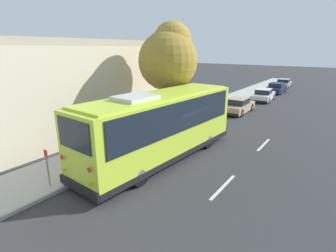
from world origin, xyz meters
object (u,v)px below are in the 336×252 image
(shuttle_bus, at_px, (161,123))
(street_tree, at_px, (169,57))
(sign_post_near, at_px, (48,168))
(sign_post_far, at_px, (75,157))
(parked_sedan_silver, at_px, (283,84))
(parked_sedan_navy, at_px, (276,88))
(parked_sedan_white, at_px, (264,95))
(parked_sedan_tan, at_px, (238,106))

(shuttle_bus, distance_m, street_tree, 5.68)
(shuttle_bus, xyz_separation_m, street_tree, (4.15, 2.39, 3.05))
(sign_post_near, bearing_deg, street_tree, 2.97)
(sign_post_far, bearing_deg, parked_sedan_silver, -2.44)
(sign_post_near, bearing_deg, parked_sedan_navy, -3.34)
(sign_post_near, xyz_separation_m, sign_post_far, (1.30, 0.00, 0.01))
(shuttle_bus, height_order, sign_post_far, shuttle_bus)
(parked_sedan_white, bearing_deg, parked_sedan_tan, 173.13)
(shuttle_bus, bearing_deg, sign_post_far, 157.08)
(parked_sedan_silver, height_order, sign_post_near, sign_post_near)
(sign_post_near, bearing_deg, sign_post_far, 0.00)
(parked_sedan_navy, distance_m, sign_post_far, 28.90)
(parked_sedan_navy, xyz_separation_m, sign_post_near, (-30.14, 1.76, 0.36))
(parked_sedan_tan, relative_size, parked_sedan_navy, 1.00)
(parked_sedan_silver, bearing_deg, parked_sedan_white, 179.07)
(parked_sedan_silver, height_order, street_tree, street_tree)
(shuttle_bus, distance_m, parked_sedan_tan, 12.15)
(parked_sedan_white, relative_size, sign_post_far, 2.88)
(parked_sedan_navy, height_order, sign_post_near, sign_post_near)
(parked_sedan_navy, bearing_deg, shuttle_bus, -179.73)
(parked_sedan_navy, relative_size, sign_post_near, 2.76)
(shuttle_bus, height_order, parked_sedan_silver, shuttle_bus)
(parked_sedan_white, xyz_separation_m, sign_post_far, (-22.79, 1.83, 0.37))
(shuttle_bus, xyz_separation_m, parked_sedan_silver, (30.66, 0.45, -1.32))
(parked_sedan_white, bearing_deg, sign_post_far, 171.16)
(parked_sedan_tan, height_order, street_tree, street_tree)
(shuttle_bus, height_order, parked_sedan_tan, shuttle_bus)
(parked_sedan_navy, relative_size, sign_post_far, 2.74)
(parked_sedan_tan, relative_size, street_tree, 0.61)
(shuttle_bus, xyz_separation_m, parked_sedan_white, (19.02, 0.08, -1.31))
(street_tree, bearing_deg, parked_sedan_tan, -14.11)
(shuttle_bus, xyz_separation_m, parked_sedan_tan, (12.08, 0.40, -1.30))
(sign_post_far, bearing_deg, parked_sedan_white, -4.60)
(parked_sedan_tan, height_order, parked_sedan_silver, parked_sedan_tan)
(parked_sedan_tan, relative_size, sign_post_far, 2.72)
(sign_post_near, bearing_deg, parked_sedan_white, -4.35)
(shuttle_bus, bearing_deg, parked_sedan_navy, 4.33)
(parked_sedan_navy, height_order, parked_sedan_silver, parked_sedan_navy)
(shuttle_bus, relative_size, sign_post_near, 6.40)
(sign_post_near, relative_size, sign_post_far, 0.99)
(parked_sedan_white, relative_size, parked_sedan_navy, 1.05)
(street_tree, bearing_deg, sign_post_far, -176.54)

